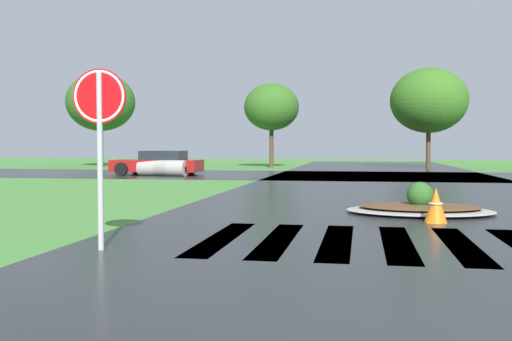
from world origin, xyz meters
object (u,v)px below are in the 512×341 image
stop_sign (100,116)px  median_island (420,207)px  car_silver_hatch (159,163)px  drainage_pipe_stack (162,168)px  traffic_cone (436,206)px

stop_sign → median_island: 7.43m
median_island → car_silver_hatch: bearing=127.1°
stop_sign → car_silver_hatch: (-6.27, 20.03, -1.31)m
median_island → drainage_pipe_stack: 17.41m
stop_sign → traffic_cone: stop_sign is taller
stop_sign → traffic_cone: size_ratio=3.80×
drainage_pipe_stack → traffic_cone: bearing=-55.0°
car_silver_hatch → drainage_pipe_stack: car_silver_hatch is taller
median_island → car_silver_hatch: size_ratio=0.72×
median_island → traffic_cone: median_island is taller
stop_sign → car_silver_hatch: size_ratio=0.58×
stop_sign → drainage_pipe_stack: size_ratio=1.02×
car_silver_hatch → drainage_pipe_stack: bearing=119.5°
drainage_pipe_stack → traffic_cone: drainage_pipe_stack is taller
car_silver_hatch → traffic_cone: car_silver_hatch is taller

